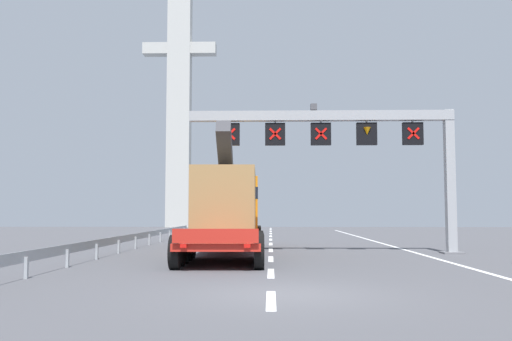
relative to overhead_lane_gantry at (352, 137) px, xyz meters
The scene contains 7 objects.
ground 13.77m from the overhead_lane_gantry, 105.26° to the right, with size 112.00×112.00×0.00m, color #4C4C51.
lane_markings 11.53m from the overhead_lane_gantry, 110.80° to the left, with size 0.20×58.40×0.01m.
edge_line_right 5.94m from the overhead_lane_gantry, ahead, with size 0.20×63.00×0.01m, color silver.
overhead_lane_gantry is the anchor object (origin of this frame).
heavy_haul_truck_red 6.42m from the overhead_lane_gantry, behind, with size 3.27×14.11×5.30m.
guardrail_left 11.77m from the overhead_lane_gantry, 165.08° to the left, with size 0.13×34.15×0.76m.
bridge_pylon_distant 46.53m from the overhead_lane_gantry, 109.42° to the left, with size 9.00×2.00×35.39m.
Camera 1 is at (-0.30, -12.59, 1.83)m, focal length 38.93 mm.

